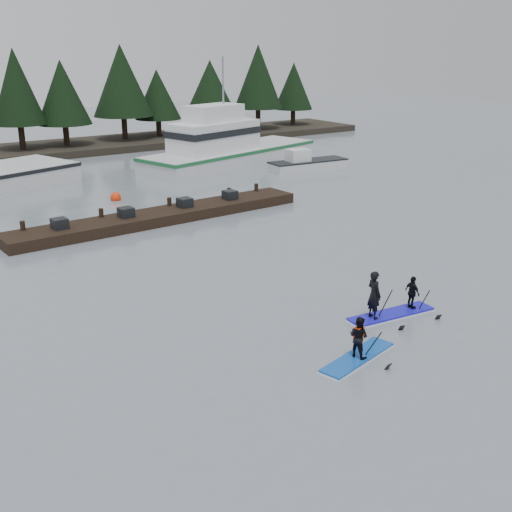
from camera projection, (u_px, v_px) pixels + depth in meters
ground at (361, 336)px, 20.73m from camera, size 160.00×160.00×0.00m
far_shore at (12, 153)px, 53.47m from camera, size 70.00×8.00×0.60m
treeline at (12, 156)px, 53.56m from camera, size 60.00×4.00×8.00m
fishing_boat_medium at (227, 156)px, 49.88m from camera, size 16.11×8.12×9.08m
skiff at (308, 165)px, 47.89m from camera, size 6.20×2.35×0.71m
floating_dock at (161, 216)px, 34.02m from camera, size 16.74×3.08×0.55m
buoy_c at (238, 167)px, 48.91m from camera, size 0.64×0.64×0.64m
buoy_b at (116, 200)px, 38.68m from camera, size 0.64×0.64×0.64m
paddleboard_solo at (358, 345)px, 19.07m from camera, size 3.06×1.41×1.85m
paddleboard_duo at (389, 300)px, 22.05m from camera, size 3.34×1.33×2.27m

